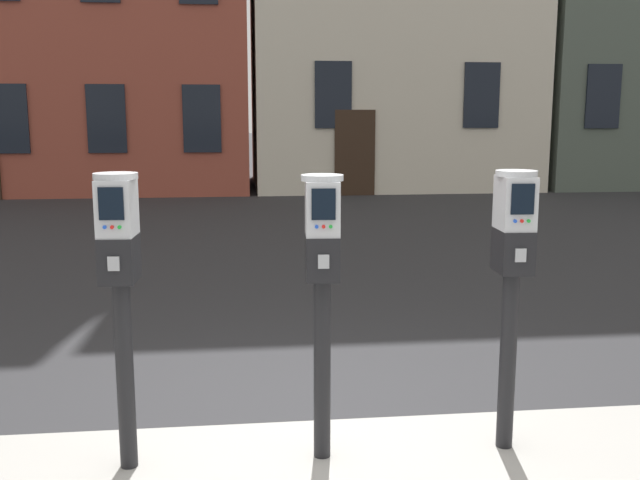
{
  "coord_description": "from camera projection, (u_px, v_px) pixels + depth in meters",
  "views": [
    {
      "loc": [
        -0.38,
        -3.84,
        1.95
      ],
      "look_at": [
        0.04,
        -0.15,
        1.31
      ],
      "focal_mm": 40.21,
      "sensor_mm": 36.0,
      "label": 1
    }
  ],
  "objects": [
    {
      "name": "parking_meter_end_of_row",
      "position": [
        512.0,
        260.0,
        3.8
      ],
      "size": [
        0.23,
        0.26,
        1.53
      ],
      "rotation": [
        0.0,
        0.0,
        -1.63
      ],
      "color": "black",
      "rests_on": "sidewalk_slab"
    },
    {
      "name": "parking_meter_near_kerb",
      "position": [
        120.0,
        268.0,
        3.57
      ],
      "size": [
        0.23,
        0.26,
        1.54
      ],
      "rotation": [
        0.0,
        0.0,
        -1.63
      ],
      "color": "black",
      "rests_on": "sidewalk_slab"
    },
    {
      "name": "ground_plane",
      "position": [
        310.0,
        458.0,
        4.14
      ],
      "size": [
        160.0,
        160.0,
        0.0
      ],
      "primitive_type": "plane",
      "color": "#28282B"
    },
    {
      "name": "parking_meter_twin_adjacent",
      "position": [
        322.0,
        266.0,
        3.69
      ],
      "size": [
        0.23,
        0.26,
        1.52
      ],
      "rotation": [
        0.0,
        0.0,
        -1.63
      ],
      "color": "black",
      "rests_on": "sidewalk_slab"
    }
  ]
}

